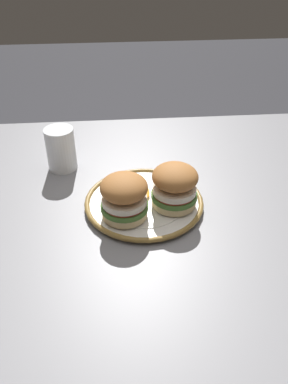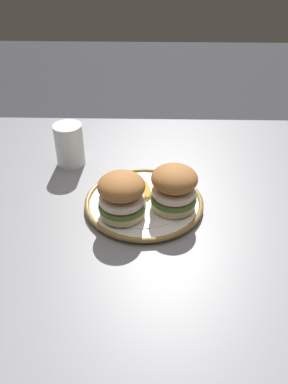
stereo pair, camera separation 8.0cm
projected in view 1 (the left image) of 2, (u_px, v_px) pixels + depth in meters
The scene contains 8 objects.
ground_plane at pixel (154, 375), 1.36m from camera, with size 8.00×8.00×0.00m, color #333338.
dining_table at pixel (158, 237), 0.99m from camera, with size 1.41×0.98×0.72m.
dinner_plate at pixel (144, 202), 0.95m from camera, with size 0.28×0.28×0.02m.
sandwich_half_left at pixel (174, 185), 0.91m from camera, with size 0.13×0.13×0.10m.
sandwich_half_right at pixel (124, 196), 0.87m from camera, with size 0.14×0.14×0.10m.
orange_peel_curled at pixel (123, 189), 0.97m from camera, with size 0.06×0.06×0.01m.
orange_peel_strip_long at pixel (143, 188), 0.97m from camera, with size 0.04×0.08×0.01m.
drinking_glass at pixel (61, 151), 1.06m from camera, with size 0.08×0.08×0.12m.
Camera 1 is at (0.09, 0.73, 1.30)m, focal length 37.54 mm.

